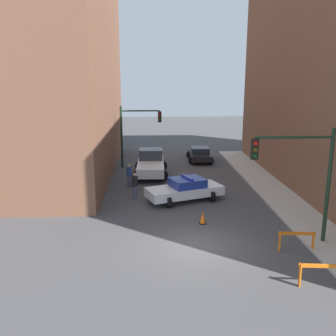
{
  "coord_description": "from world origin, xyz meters",
  "views": [
    {
      "loc": [
        -1.95,
        -15.54,
        7.35
      ],
      "look_at": [
        -0.93,
        6.5,
        2.09
      ],
      "focal_mm": 40.0,
      "sensor_mm": 36.0,
      "label": 1
    }
  ],
  "objects_px": {
    "traffic_light_far": "(135,128)",
    "pedestrian_crossing": "(135,185)",
    "parked_car_near": "(200,154)",
    "pedestrian_corner": "(129,175)",
    "traffic_light_near": "(304,169)",
    "barrier_mid": "(297,238)",
    "police_car": "(185,189)",
    "white_truck": "(151,163)",
    "barrier_front": "(321,271)",
    "traffic_cone": "(203,218)"
  },
  "relations": [
    {
      "from": "traffic_light_far",
      "to": "white_truck",
      "type": "relative_size",
      "value": 0.96
    },
    {
      "from": "parked_car_near",
      "to": "traffic_cone",
      "type": "relative_size",
      "value": 6.61
    },
    {
      "from": "pedestrian_crossing",
      "to": "barrier_mid",
      "type": "height_order",
      "value": "pedestrian_crossing"
    },
    {
      "from": "white_truck",
      "to": "barrier_front",
      "type": "bearing_deg",
      "value": -69.04
    },
    {
      "from": "pedestrian_crossing",
      "to": "traffic_cone",
      "type": "height_order",
      "value": "pedestrian_crossing"
    },
    {
      "from": "pedestrian_crossing",
      "to": "police_car",
      "type": "bearing_deg",
      "value": 39.55
    },
    {
      "from": "traffic_light_far",
      "to": "barrier_front",
      "type": "height_order",
      "value": "traffic_light_far"
    },
    {
      "from": "traffic_light_near",
      "to": "pedestrian_corner",
      "type": "distance_m",
      "value": 12.87
    },
    {
      "from": "parked_car_near",
      "to": "pedestrian_crossing",
      "type": "xyz_separation_m",
      "value": [
        -5.5,
        -10.85,
        0.19
      ]
    },
    {
      "from": "white_truck",
      "to": "pedestrian_crossing",
      "type": "bearing_deg",
      "value": -98.5
    },
    {
      "from": "pedestrian_crossing",
      "to": "traffic_light_far",
      "type": "bearing_deg",
      "value": 141.77
    },
    {
      "from": "white_truck",
      "to": "traffic_cone",
      "type": "bearing_deg",
      "value": -74.66
    },
    {
      "from": "traffic_light_near",
      "to": "pedestrian_corner",
      "type": "xyz_separation_m",
      "value": [
        -8.2,
        9.56,
        -2.67
      ]
    },
    {
      "from": "pedestrian_corner",
      "to": "barrier_mid",
      "type": "xyz_separation_m",
      "value": [
        7.82,
        -10.32,
        -0.24
      ]
    },
    {
      "from": "barrier_front",
      "to": "traffic_cone",
      "type": "height_order",
      "value": "barrier_front"
    },
    {
      "from": "traffic_light_far",
      "to": "traffic_cone",
      "type": "distance_m",
      "value": 13.92
    },
    {
      "from": "police_car",
      "to": "traffic_light_near",
      "type": "bearing_deg",
      "value": -165.72
    },
    {
      "from": "white_truck",
      "to": "barrier_mid",
      "type": "height_order",
      "value": "white_truck"
    },
    {
      "from": "white_truck",
      "to": "traffic_cone",
      "type": "distance_m",
      "value": 10.8
    },
    {
      "from": "police_car",
      "to": "pedestrian_corner",
      "type": "distance_m",
      "value": 4.73
    },
    {
      "from": "police_car",
      "to": "barrier_front",
      "type": "relative_size",
      "value": 3.16
    },
    {
      "from": "barrier_front",
      "to": "barrier_mid",
      "type": "xyz_separation_m",
      "value": [
        0.24,
        2.89,
        0.0
      ]
    },
    {
      "from": "parked_car_near",
      "to": "pedestrian_corner",
      "type": "bearing_deg",
      "value": -124.49
    },
    {
      "from": "traffic_light_far",
      "to": "pedestrian_crossing",
      "type": "height_order",
      "value": "traffic_light_far"
    },
    {
      "from": "police_car",
      "to": "pedestrian_crossing",
      "type": "bearing_deg",
      "value": 58.96
    },
    {
      "from": "barrier_front",
      "to": "barrier_mid",
      "type": "relative_size",
      "value": 1.0
    },
    {
      "from": "parked_car_near",
      "to": "pedestrian_crossing",
      "type": "bearing_deg",
      "value": -115.69
    },
    {
      "from": "barrier_mid",
      "to": "police_car",
      "type": "bearing_deg",
      "value": 120.08
    },
    {
      "from": "barrier_front",
      "to": "traffic_cone",
      "type": "distance_m",
      "value": 7.15
    },
    {
      "from": "traffic_cone",
      "to": "barrier_front",
      "type": "bearing_deg",
      "value": -61.5
    },
    {
      "from": "barrier_mid",
      "to": "traffic_cone",
      "type": "distance_m",
      "value": 4.99
    },
    {
      "from": "barrier_mid",
      "to": "pedestrian_corner",
      "type": "bearing_deg",
      "value": 127.13
    },
    {
      "from": "traffic_light_near",
      "to": "barrier_front",
      "type": "bearing_deg",
      "value": -99.65
    },
    {
      "from": "traffic_light_far",
      "to": "police_car",
      "type": "relative_size",
      "value": 1.03
    },
    {
      "from": "police_car",
      "to": "pedestrian_corner",
      "type": "relative_size",
      "value": 3.04
    },
    {
      "from": "police_car",
      "to": "pedestrian_corner",
      "type": "bearing_deg",
      "value": 28.73
    },
    {
      "from": "barrier_mid",
      "to": "traffic_cone",
      "type": "bearing_deg",
      "value": 137.05
    },
    {
      "from": "pedestrian_crossing",
      "to": "barrier_front",
      "type": "bearing_deg",
      "value": -6.86
    },
    {
      "from": "traffic_light_far",
      "to": "parked_car_near",
      "type": "bearing_deg",
      "value": 21.61
    },
    {
      "from": "police_car",
      "to": "pedestrian_crossing",
      "type": "height_order",
      "value": "pedestrian_crossing"
    },
    {
      "from": "pedestrian_corner",
      "to": "traffic_cone",
      "type": "bearing_deg",
      "value": -57.54
    },
    {
      "from": "parked_car_near",
      "to": "traffic_cone",
      "type": "bearing_deg",
      "value": -95.6
    },
    {
      "from": "parked_car_near",
      "to": "pedestrian_crossing",
      "type": "height_order",
      "value": "pedestrian_crossing"
    },
    {
      "from": "traffic_light_near",
      "to": "barrier_mid",
      "type": "bearing_deg",
      "value": -116.7
    },
    {
      "from": "pedestrian_crossing",
      "to": "pedestrian_corner",
      "type": "relative_size",
      "value": 1.0
    },
    {
      "from": "barrier_front",
      "to": "traffic_cone",
      "type": "bearing_deg",
      "value": 118.5
    },
    {
      "from": "traffic_light_near",
      "to": "traffic_light_far",
      "type": "distance_m",
      "value": 17.54
    },
    {
      "from": "traffic_light_near",
      "to": "parked_car_near",
      "type": "height_order",
      "value": "traffic_light_near"
    },
    {
      "from": "pedestrian_crossing",
      "to": "traffic_cone",
      "type": "bearing_deg",
      "value": -0.61
    },
    {
      "from": "parked_car_near",
      "to": "traffic_light_near",
      "type": "bearing_deg",
      "value": -81.77
    }
  ]
}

